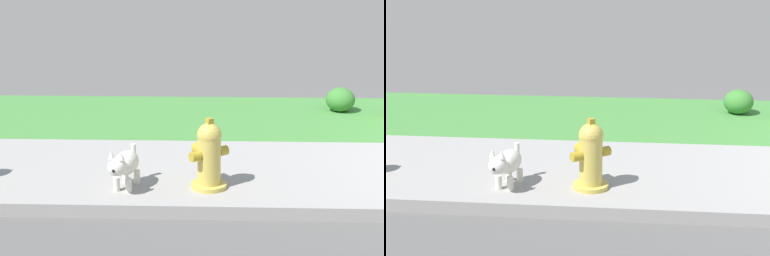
% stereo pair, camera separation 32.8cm
% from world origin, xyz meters
% --- Properties ---
extents(fire_hydrant_far_end, '(0.38, 0.37, 0.68)m').
position_xyz_m(fire_hydrant_far_end, '(-3.75, -0.45, 0.32)').
color(fire_hydrant_far_end, gold).
rests_on(fire_hydrant_far_end, ground).
extents(small_white_dog, '(0.28, 0.52, 0.44)m').
position_xyz_m(small_white_dog, '(-4.52, -0.52, 0.25)').
color(small_white_dog, silver).
rests_on(small_white_dog, ground).
extents(shrub_bush_near_lamp, '(0.41, 0.41, 0.35)m').
position_xyz_m(shrub_bush_near_lamp, '(-1.86, 2.49, 0.17)').
color(shrub_bush_near_lamp, '#3D7F33').
rests_on(shrub_bush_near_lamp, ground).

